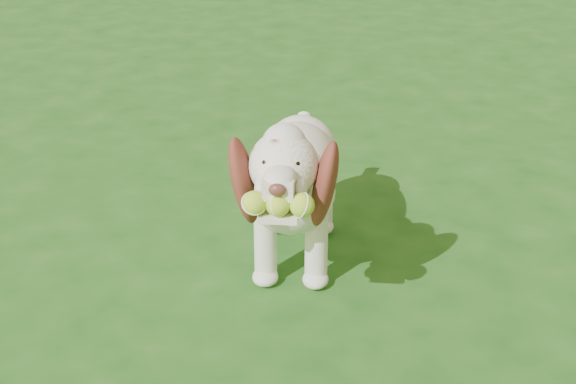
# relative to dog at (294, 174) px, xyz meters

# --- Properties ---
(ground) EXTENTS (80.00, 80.00, 0.00)m
(ground) POSITION_rel_dog_xyz_m (-0.53, -0.14, -0.36)
(ground) COLOR #1A4A15
(ground) RESTS_ON ground
(dog) EXTENTS (0.40, 1.05, 0.69)m
(dog) POSITION_rel_dog_xyz_m (0.00, 0.00, 0.00)
(dog) COLOR white
(dog) RESTS_ON ground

